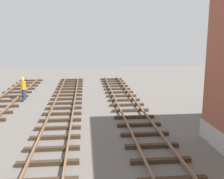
# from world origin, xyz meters

# --- Properties ---
(track_worker_foreground) EXTENTS (0.40, 0.40, 1.87)m
(track_worker_foreground) POSITION_xyz_m (-6.72, 17.71, 0.93)
(track_worker_foreground) COLOR #262D4C
(track_worker_foreground) RESTS_ON ground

